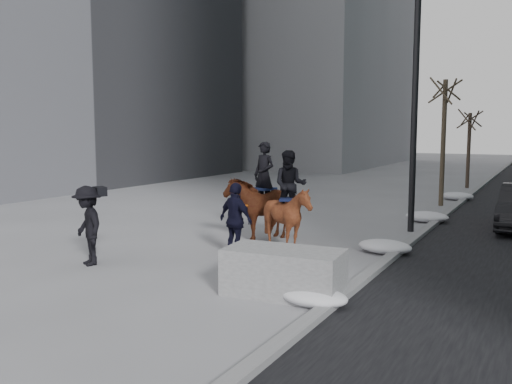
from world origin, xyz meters
The scene contains 11 objects.
ground centered at (0.00, 0.00, 0.00)m, with size 120.00×120.00×0.00m, color gray.
curb centered at (3.00, 10.00, 0.06)m, with size 0.25×90.00×0.12m, color gray.
planter centered at (1.99, -1.40, 0.42)m, with size 2.11×1.05×0.84m, color #9A9A9C.
tree_near centered at (2.40, 11.95, 2.71)m, with size 1.20×1.20×5.42m, color #3D3324, non-canonical shape.
tree_far centered at (2.40, 19.35, 2.11)m, with size 1.20×1.20×4.23m, color #392C22, non-canonical shape.
mounted_left centered at (-0.75, 2.90, 0.99)m, with size 1.45×2.22×2.65m.
mounted_right centered at (0.52, 1.87, 0.99)m, with size 1.73×1.83×2.47m.
feeder centered at (-0.26, 0.70, 0.88)m, with size 1.11×1.00×1.75m.
camera_crew centered at (-2.74, -1.49, 0.89)m, with size 1.31×1.11×1.75m.
lamppost centered at (2.60, 5.73, 4.99)m, with size 0.25×2.16×9.09m.
snow_piles centered at (2.70, 6.40, 0.17)m, with size 1.37×16.52×0.35m.
Camera 1 is at (6.12, -10.00, 2.98)m, focal length 38.00 mm.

